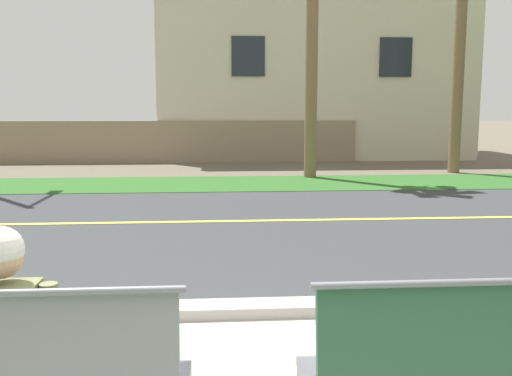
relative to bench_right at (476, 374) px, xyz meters
name	(u,v)px	position (x,y,z in m)	size (l,w,h in m)	color
ground_plane	(224,206)	(-1.19, 7.76, -0.45)	(140.00, 140.00, 0.00)	#665B4C
curb_edge	(234,310)	(-1.19, 2.11, -0.40)	(44.00, 0.30, 0.11)	#ADA89E
street_asphalt	(225,222)	(-1.19, 6.26, -0.45)	(52.00, 8.00, 0.01)	#383A3D
road_centre_line	(225,221)	(-1.19, 6.26, -0.45)	(48.00, 0.14, 0.01)	#E0CC4C
far_verge_grass	(222,184)	(-1.19, 10.84, -0.45)	(48.00, 2.80, 0.02)	#2D6026
bench_right	(476,374)	(0.00, 0.00, 0.00)	(1.79, 0.48, 1.01)	slate
seated_person_olive	(13,333)	(-2.38, 0.17, 0.22)	(0.52, 0.68, 1.25)	#333D56
garden_wall	(162,142)	(-3.08, 16.35, 0.25)	(13.00, 0.36, 1.40)	gray
house_across_street	(307,63)	(2.28, 19.55, 3.08)	(11.95, 6.91, 6.98)	beige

